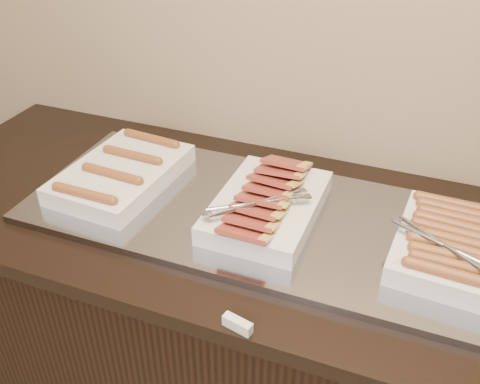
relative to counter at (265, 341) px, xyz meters
name	(u,v)px	position (x,y,z in m)	size (l,w,h in m)	color
counter	(265,341)	(0.00, 0.00, 0.00)	(2.06, 0.76, 0.90)	black
warming_tray	(261,216)	(-0.02, 0.00, 0.46)	(1.20, 0.50, 0.02)	#90949E
dish_left	(122,173)	(-0.43, 0.00, 0.50)	(0.27, 0.39, 0.07)	silver
dish_center	(267,204)	(-0.01, 0.00, 0.50)	(0.25, 0.38, 0.09)	silver
dish_right	(446,244)	(0.42, 0.00, 0.50)	(0.26, 0.34, 0.08)	silver
label_holder	(238,324)	(0.06, -0.36, 0.46)	(0.06, 0.02, 0.03)	silver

